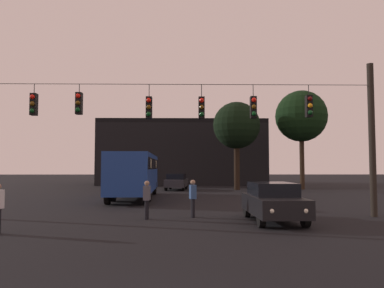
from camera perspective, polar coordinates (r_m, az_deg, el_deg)
name	(u,v)px	position (r m, az deg, el deg)	size (l,w,h in m)	color
ground_plane	(177,195)	(30.02, -2.23, -7.54)	(168.00, 168.00, 0.00)	black
overhead_signal_span	(171,126)	(16.60, -3.15, 2.62)	(17.83, 0.44, 6.69)	black
city_bus	(135,171)	(26.54, -8.46, -4.01)	(2.79, 11.06, 3.00)	navy
car_near_right	(273,201)	(15.52, 11.97, -8.32)	(1.87, 4.36, 1.52)	black
car_far_left	(177,181)	(36.13, -2.31, -5.59)	(2.22, 4.46, 1.52)	#2D2D33
pedestrian_crossing_left	(147,198)	(15.91, -6.74, -7.93)	(0.28, 0.39, 1.58)	black
pedestrian_crossing_right	(193,196)	(16.42, 0.12, -7.79)	(0.31, 0.40, 1.59)	black
corner_building	(183,154)	(50.20, -1.41, -1.46)	(20.02, 12.52, 7.80)	black
tree_left_silhouette	(237,126)	(36.75, 6.64, 2.69)	(4.47, 4.47, 8.35)	black
tree_behind_building	(301,117)	(38.85, 15.94, 3.95)	(4.98, 4.98, 9.59)	#2D2116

